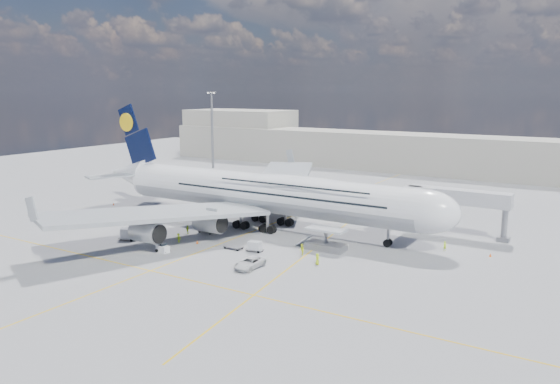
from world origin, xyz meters
The scene contains 31 objects.
ground centered at (0.00, 0.00, 0.00)m, with size 300.00×300.00×0.00m, color gray.
taxi_line_main centered at (0.00, 0.00, 0.01)m, with size 0.25×220.00×0.01m, color gold.
taxi_line_cross centered at (0.00, -20.00, 0.01)m, with size 120.00×0.25×0.01m, color gold.
taxi_line_diag centered at (14.00, 10.00, 0.01)m, with size 0.25×100.00×0.01m, color gold.
airliner centered at (0.26, 10.00, 6.87)m, with size 77.26×79.15×23.71m.
jet_bridge centered at (29.81, 20.94, 6.85)m, with size 18.80×12.10×8.50m.
cargo_loader centered at (16.82, 2.89, 1.25)m, with size 8.53×3.20×3.67m.
light_mast centered at (-40.00, 45.00, 13.21)m, with size 3.00×0.70×25.50m.
terminal centered at (0.00, 95.00, 6.00)m, with size 180.00×16.00×12.00m, color #B2AD9E.
hangar centered at (-70.00, 100.00, 9.00)m, with size 40.00×22.00×18.00m, color #B2AD9E.
dolly_row_a centered at (-17.44, -3.99, 0.31)m, with size 2.83×1.60×0.41m.
dolly_row_b centered at (-6.63, 1.03, 1.06)m, with size 3.20×1.85×1.96m.
dolly_row_c centered at (-14.83, -3.21, 0.35)m, with size 3.13×1.76×0.45m.
dolly_back centered at (-15.20, -9.92, 1.11)m, with size 3.66×2.80×2.06m.
dolly_nose_far centered at (3.67, -4.63, 0.36)m, with size 3.25×1.86×0.46m.
dolly_nose_near centered at (7.53, -4.06, 0.92)m, with size 2.90×1.86×1.71m.
baggage_tug centered at (-4.90, -12.28, 0.67)m, with size 2.59×1.57×1.51m.
catering_truck_inner centered at (-13.93, 23.03, 2.02)m, with size 7.68×4.71×4.27m.
catering_truck_outer centered at (-21.90, 42.13, 1.75)m, with size 6.84×5.29×3.76m.
service_van centered at (11.63, -11.40, 0.78)m, with size 2.59×5.62×1.56m, color silver.
crew_nose centered at (33.85, 12.54, 0.81)m, with size 0.59×0.39×1.62m, color #C1ED19.
crew_loader centered at (15.11, -1.90, 0.93)m, with size 0.91×0.71×1.86m, color #EEFF1A.
crew_wing centered at (-9.19, -1.30, 0.79)m, with size 0.92×0.38×1.58m, color #B3DE17.
crew_van centered at (19.37, -4.71, 0.88)m, with size 0.86×0.56×1.76m, color #CAED19.
crew_tug centered at (-6.68, -6.53, 0.81)m, with size 1.05×0.60×1.63m, color #C6FC1A.
cone_nose centered at (40.85, 13.16, 0.26)m, with size 0.43×0.43×0.55m.
cone_wing_left_inner centered at (-7.34, 23.41, 0.27)m, with size 0.44×0.44×0.56m.
cone_wing_left_outer centered at (-7.32, 34.79, 0.27)m, with size 0.45×0.45×0.57m.
cone_wing_right_inner centered at (-3.49, -5.41, 0.26)m, with size 0.43×0.43×0.55m.
cone_wing_right_outer centered at (-6.09, -9.99, 0.25)m, with size 0.40×0.40×0.51m.
cone_tail centered at (-40.19, 8.86, 0.26)m, with size 0.42×0.42×0.53m.
Camera 1 is at (55.89, -74.78, 26.08)m, focal length 35.00 mm.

